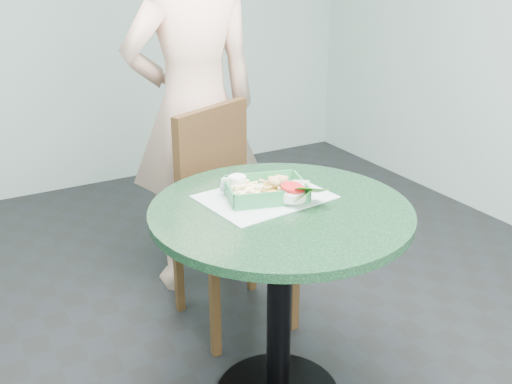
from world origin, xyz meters
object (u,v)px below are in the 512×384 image
diner_person (193,80)px  sauce_ramekin (236,189)px  cafe_table (280,259)px  crab_sandwich (277,188)px  dining_chair (224,203)px  food_basket (265,198)px

diner_person → sauce_ramekin: bearing=79.9°
cafe_table → crab_sandwich: crab_sandwich is taller
dining_chair → sauce_ramekin: 0.57m
dining_chair → crab_sandwich: size_ratio=8.46×
dining_chair → crab_sandwich: 0.59m
crab_sandwich → sauce_ramekin: 0.14m
food_basket → sauce_ramekin: size_ratio=4.36×
cafe_table → dining_chair: (0.10, 0.62, -0.05)m
diner_person → food_basket: 0.88m
food_basket → sauce_ramekin: 0.10m
dining_chair → diner_person: diner_person is taller
dining_chair → cafe_table: bearing=-122.7°
sauce_ramekin → food_basket: bearing=-31.2°
crab_sandwich → dining_chair: bearing=83.7°
cafe_table → dining_chair: bearing=80.9°
cafe_table → crab_sandwich: bearing=65.7°
dining_chair → food_basket: size_ratio=3.59×
crab_sandwich → sauce_ramekin: (-0.13, 0.06, 0.00)m
food_basket → sauce_ramekin: sauce_ramekin is taller
diner_person → sauce_ramekin: size_ratio=33.77×
food_basket → dining_chair: bearing=79.0°
diner_person → crab_sandwich: 0.87m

